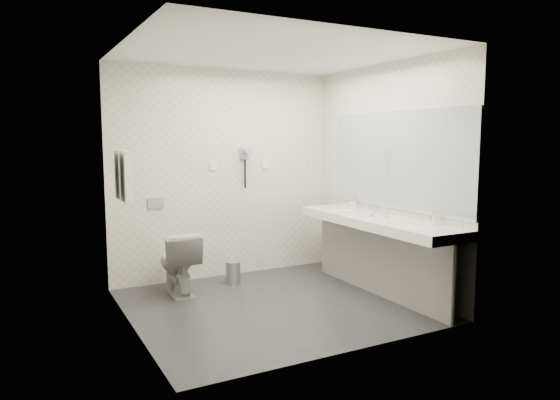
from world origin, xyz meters
TOP-DOWN VIEW (x-y plane):
  - floor at (0.00, 0.00)m, footprint 2.80×2.80m
  - ceiling at (0.00, 0.00)m, footprint 2.80×2.80m
  - wall_back at (0.00, 1.30)m, footprint 2.80×0.00m
  - wall_front at (0.00, -1.30)m, footprint 2.80×0.00m
  - wall_left at (-1.40, 0.00)m, footprint 0.00×2.60m
  - wall_right at (1.40, 0.00)m, footprint 0.00×2.60m
  - vanity_counter at (1.12, -0.20)m, footprint 0.55×2.20m
  - vanity_panel at (1.15, -0.20)m, footprint 0.03×2.15m
  - vanity_post_near at (1.18, -1.24)m, footprint 0.06×0.06m
  - vanity_post_far at (1.18, 0.84)m, footprint 0.06×0.06m
  - mirror at (1.39, -0.20)m, footprint 0.02×2.20m
  - basin_near at (1.12, -0.85)m, footprint 0.40×0.31m
  - basin_far at (1.12, 0.45)m, footprint 0.40×0.31m
  - faucet_near at (1.32, -0.85)m, footprint 0.04×0.04m
  - faucet_far at (1.32, 0.45)m, footprint 0.04×0.04m
  - soap_bottle_a at (1.25, -0.16)m, footprint 0.06×0.06m
  - soap_bottle_b at (1.12, -0.12)m, footprint 0.09×0.09m
  - soap_bottle_c at (1.19, -0.28)m, footprint 0.04×0.04m
  - glass_left at (1.31, 0.12)m, footprint 0.06×0.06m
  - toilet at (-0.74, 0.84)m, footprint 0.40×0.69m
  - flush_plate at (-0.85, 1.29)m, footprint 0.18×0.02m
  - pedal_bin at (-0.07, 0.91)m, footprint 0.23×0.23m
  - bin_lid at (-0.07, 0.91)m, footprint 0.17×0.17m
  - towel_rail at (-1.35, 0.55)m, footprint 0.02×0.62m
  - towel_near at (-1.34, 0.41)m, footprint 0.07×0.24m
  - towel_far at (-1.34, 0.69)m, footprint 0.07×0.24m
  - dryer_cradle at (0.25, 1.27)m, footprint 0.10×0.04m
  - dryer_barrel at (0.25, 1.20)m, footprint 0.08×0.14m
  - dryer_cord at (0.25, 1.26)m, footprint 0.02×0.02m
  - switch_plate_a at (-0.15, 1.29)m, footprint 0.09×0.02m
  - switch_plate_b at (0.55, 1.29)m, footprint 0.09×0.02m

SIDE VIEW (x-z plane):
  - floor at x=0.00m, z-range 0.00..0.00m
  - pedal_bin at x=-0.07m, z-range 0.00..0.24m
  - bin_lid at x=-0.07m, z-range 0.24..0.26m
  - toilet at x=-0.74m, z-range 0.00..0.69m
  - vanity_panel at x=1.15m, z-range 0.00..0.75m
  - vanity_post_near at x=1.18m, z-range 0.00..0.75m
  - vanity_post_far at x=1.18m, z-range 0.00..0.75m
  - vanity_counter at x=1.12m, z-range 0.75..0.85m
  - basin_near at x=1.12m, z-range 0.81..0.86m
  - basin_far at x=1.12m, z-range 0.81..0.86m
  - soap_bottle_b at x=1.12m, z-range 0.85..0.93m
  - soap_bottle_a at x=1.25m, z-range 0.85..0.95m
  - glass_left at x=1.31m, z-range 0.85..0.95m
  - soap_bottle_c at x=1.19m, z-range 0.85..0.96m
  - faucet_near at x=1.32m, z-range 0.85..1.00m
  - faucet_far at x=1.32m, z-range 0.85..1.00m
  - flush_plate at x=-0.85m, z-range 0.89..1.01m
  - wall_back at x=0.00m, z-range -0.15..2.65m
  - wall_front at x=0.00m, z-range -0.15..2.65m
  - wall_left at x=-1.40m, z-range -0.05..2.55m
  - wall_right at x=1.40m, z-range -0.05..2.55m
  - dryer_cord at x=0.25m, z-range 1.07..1.43m
  - towel_near at x=-1.34m, z-range 1.09..1.57m
  - towel_far at x=-1.34m, z-range 1.09..1.57m
  - switch_plate_a at x=-0.15m, z-range 1.31..1.40m
  - switch_plate_b at x=0.55m, z-range 1.31..1.40m
  - mirror at x=1.39m, z-range 0.92..1.98m
  - dryer_cradle at x=0.25m, z-range 1.43..1.57m
  - dryer_barrel at x=0.25m, z-range 1.49..1.57m
  - towel_rail at x=-1.35m, z-range 1.54..1.56m
  - ceiling at x=0.00m, z-range 2.50..2.50m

